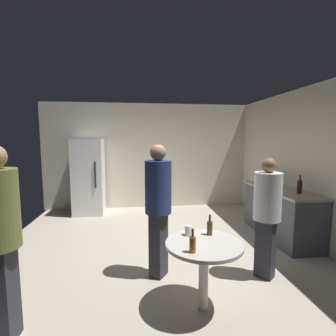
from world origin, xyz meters
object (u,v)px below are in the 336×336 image
object	(u,v)px
wine_bottle_on_counter	(300,187)
beer_bottle_amber	(193,244)
person_in_white_shirt	(267,209)
person_in_navy_shirt	(158,200)
refrigerator	(89,177)
kettle	(273,183)
plastic_cup_white	(189,230)
beer_bottle_brown	(210,228)
foreground_table	(204,252)

from	to	relation	value
wine_bottle_on_counter	beer_bottle_amber	size ratio (longest dim) A/B	1.35
person_in_white_shirt	person_in_navy_shirt	distance (m)	1.39
refrigerator	wine_bottle_on_counter	bearing A→B (deg)	-32.10
kettle	beer_bottle_amber	xyz separation A→B (m)	(-2.05, -2.18, -0.15)
refrigerator	plastic_cup_white	distance (m)	3.90
wine_bottle_on_counter	beer_bottle_amber	world-z (taller)	wine_bottle_on_counter
refrigerator	beer_bottle_amber	xyz separation A→B (m)	(1.64, -3.93, -0.08)
kettle	wine_bottle_on_counter	size ratio (longest dim) A/B	0.79
refrigerator	person_in_navy_shirt	distance (m)	3.31
wine_bottle_on_counter	person_in_white_shirt	size ratio (longest dim) A/B	0.20
wine_bottle_on_counter	beer_bottle_brown	distance (m)	2.20
wine_bottle_on_counter	beer_bottle_brown	size ratio (longest dim) A/B	1.35
kettle	person_in_navy_shirt	distance (m)	2.61
foreground_table	person_in_navy_shirt	size ratio (longest dim) A/B	0.46
refrigerator	plastic_cup_white	size ratio (longest dim) A/B	16.36
beer_bottle_amber	person_in_navy_shirt	xyz separation A→B (m)	(-0.24, 0.93, 0.19)
plastic_cup_white	person_in_white_shirt	size ratio (longest dim) A/B	0.07
refrigerator	beer_bottle_brown	xyz separation A→B (m)	(1.93, -3.53, -0.08)
person_in_white_shirt	kettle	bearing A→B (deg)	-162.67
beer_bottle_brown	foreground_table	bearing A→B (deg)	-120.77
beer_bottle_amber	beer_bottle_brown	bearing A→B (deg)	54.57
wine_bottle_on_counter	person_in_navy_shirt	bearing A→B (deg)	-165.47
refrigerator	person_in_white_shirt	size ratio (longest dim) A/B	1.15
refrigerator	plastic_cup_white	world-z (taller)	refrigerator
foreground_table	plastic_cup_white	xyz separation A→B (m)	(-0.12, 0.22, 0.16)
wine_bottle_on_counter	beer_bottle_amber	distance (m)	2.66
beer_bottle_amber	person_in_white_shirt	world-z (taller)	person_in_white_shirt
beer_bottle_brown	person_in_navy_shirt	bearing A→B (deg)	134.95
refrigerator	plastic_cup_white	bearing A→B (deg)	-64.20
plastic_cup_white	person_in_white_shirt	bearing A→B (deg)	15.54
beer_bottle_brown	plastic_cup_white	xyz separation A→B (m)	(-0.23, 0.02, -0.03)
beer_bottle_brown	person_in_white_shirt	xyz separation A→B (m)	(0.85, 0.32, 0.09)
kettle	beer_bottle_amber	bearing A→B (deg)	-133.24
wine_bottle_on_counter	plastic_cup_white	bearing A→B (deg)	-151.78
plastic_cup_white	beer_bottle_brown	bearing A→B (deg)	-4.50
wine_bottle_on_counter	plastic_cup_white	distance (m)	2.39
beer_bottle_brown	beer_bottle_amber	bearing A→B (deg)	-125.43
beer_bottle_brown	refrigerator	bearing A→B (deg)	118.70
foreground_table	beer_bottle_brown	bearing A→B (deg)	59.23
refrigerator	wine_bottle_on_counter	world-z (taller)	refrigerator
refrigerator	beer_bottle_amber	bearing A→B (deg)	-67.28
foreground_table	plastic_cup_white	world-z (taller)	plastic_cup_white
plastic_cup_white	person_in_navy_shirt	bearing A→B (deg)	119.79
foreground_table	beer_bottle_amber	size ratio (longest dim) A/B	3.48
plastic_cup_white	person_in_navy_shirt	size ratio (longest dim) A/B	0.06
beer_bottle_amber	plastic_cup_white	world-z (taller)	beer_bottle_amber
beer_bottle_brown	plastic_cup_white	bearing A→B (deg)	175.50
beer_bottle_brown	person_in_white_shirt	distance (m)	0.91
wine_bottle_on_counter	refrigerator	bearing A→B (deg)	147.90
beer_bottle_amber	kettle	bearing A→B (deg)	46.76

